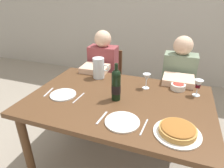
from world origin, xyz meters
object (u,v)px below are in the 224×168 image
at_px(dinner_plate_left_setting, 122,122).
at_px(diner_right, 176,89).
at_px(wine_bottle, 116,85).
at_px(wine_glass_right_diner, 147,78).
at_px(diner_left, 100,77).
at_px(baked_tart, 178,130).
at_px(chair_right, 176,89).
at_px(dinner_plate_right_setting, 63,95).
at_px(wine_glass_left_diner, 198,85).
at_px(dining_table, 118,108).
at_px(chair_left, 107,78).
at_px(salad_bowl, 178,86).
at_px(water_pitcher, 99,69).

height_order(dinner_plate_left_setting, diner_right, diner_right).
height_order(wine_bottle, dinner_plate_left_setting, wine_bottle).
relative_size(wine_glass_right_diner, diner_left, 0.12).
relative_size(wine_bottle, wine_glass_right_diner, 2.21).
height_order(baked_tart, diner_right, diner_right).
bearing_deg(diner_right, wine_bottle, 54.86).
bearing_deg(chair_right, dinner_plate_right_setting, 47.09).
height_order(chair_right, diner_right, diner_right).
bearing_deg(dinner_plate_right_setting, wine_glass_left_diner, 19.77).
relative_size(wine_bottle, diner_right, 0.27).
height_order(dining_table, dinner_plate_left_setting, dinner_plate_left_setting).
distance_m(wine_glass_right_diner, chair_left, 0.96).
relative_size(salad_bowl, wine_glass_left_diner, 0.90).
distance_m(water_pitcher, salad_bowl, 0.78).
bearing_deg(chair_left, diner_right, 162.07).
distance_m(water_pitcher, dinner_plate_left_setting, 0.79).
xyz_separation_m(baked_tart, diner_right, (-0.03, 0.95, -0.17)).
xyz_separation_m(water_pitcher, diner_right, (0.77, 0.31, -0.24)).
distance_m(baked_tart, diner_right, 0.96).
xyz_separation_m(wine_glass_right_diner, diner_left, (-0.62, 0.39, -0.24)).
xyz_separation_m(wine_glass_right_diner, chair_left, (-0.63, 0.63, -0.36)).
bearing_deg(dining_table, dinner_plate_right_setting, -166.73).
relative_size(baked_tart, salad_bowl, 2.27).
distance_m(water_pitcher, chair_right, 1.01).
bearing_deg(wine_glass_left_diner, chair_left, 149.92).
height_order(chair_left, diner_left, diner_left).
height_order(wine_glass_left_diner, chair_right, wine_glass_left_diner).
xyz_separation_m(water_pitcher, baked_tart, (0.81, -0.64, -0.06)).
distance_m(dining_table, chair_left, 1.02).
height_order(dinner_plate_right_setting, chair_left, chair_left).
bearing_deg(dinner_plate_right_setting, wine_glass_right_diner, 30.42).
distance_m(wine_glass_right_diner, diner_right, 0.53).
bearing_deg(baked_tart, wine_bottle, 150.98).
xyz_separation_m(dinner_plate_left_setting, diner_right, (0.32, 0.95, -0.15)).
height_order(dining_table, wine_glass_left_diner, wine_glass_left_diner).
bearing_deg(salad_bowl, chair_right, 90.83).
relative_size(dining_table, dinner_plate_left_setting, 6.26).
bearing_deg(dining_table, wine_glass_left_diner, 24.38).
bearing_deg(diner_left, water_pitcher, 108.15).
xyz_separation_m(salad_bowl, wine_glass_right_diner, (-0.28, -0.07, 0.07)).
distance_m(dining_table, wine_bottle, 0.23).
distance_m(dining_table, diner_right, 0.79).
relative_size(wine_glass_left_diner, dinner_plate_left_setting, 0.60).
bearing_deg(baked_tart, chair_left, 128.24).
xyz_separation_m(dining_table, salad_bowl, (0.46, 0.34, 0.12)).
bearing_deg(dinner_plate_right_setting, chair_right, 47.50).
bearing_deg(diner_left, chair_left, -90.49).
bearing_deg(water_pitcher, dinner_plate_right_setting, -107.11).
height_order(baked_tart, diner_left, diner_left).
xyz_separation_m(dining_table, dinner_plate_right_setting, (-0.46, -0.11, 0.10)).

